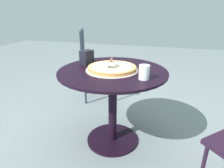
{
  "coord_description": "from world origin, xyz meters",
  "views": [
    {
      "loc": [
        1.43,
        0.41,
        1.16
      ],
      "look_at": [
        0.0,
        -0.01,
        0.57
      ],
      "focal_mm": 30.44,
      "sensor_mm": 36.0,
      "label": 1
    }
  ],
  "objects_px": {
    "drinking_cup": "(144,72)",
    "patio_chair_far": "(91,61)",
    "pizza_on_tray": "(112,68)",
    "pizza_server": "(111,62)",
    "patio_table": "(113,91)",
    "napkin_dispenser": "(87,57)"
  },
  "relations": [
    {
      "from": "drinking_cup",
      "to": "patio_chair_far",
      "type": "distance_m",
      "value": 1.26
    },
    {
      "from": "pizza_on_tray",
      "to": "pizza_server",
      "type": "xyz_separation_m",
      "value": [
        -0.03,
        -0.02,
        0.04
      ]
    },
    {
      "from": "patio_table",
      "to": "pizza_on_tray",
      "type": "relative_size",
      "value": 2.08
    },
    {
      "from": "drinking_cup",
      "to": "patio_chair_far",
      "type": "xyz_separation_m",
      "value": [
        -0.95,
        -0.8,
        -0.22
      ]
    },
    {
      "from": "pizza_on_tray",
      "to": "drinking_cup",
      "type": "xyz_separation_m",
      "value": [
        0.15,
        0.28,
        0.04
      ]
    },
    {
      "from": "pizza_server",
      "to": "patio_chair_far",
      "type": "distance_m",
      "value": 0.95
    },
    {
      "from": "patio_table",
      "to": "pizza_server",
      "type": "xyz_separation_m",
      "value": [
        -0.03,
        -0.02,
        0.25
      ]
    },
    {
      "from": "pizza_server",
      "to": "patio_chair_far",
      "type": "relative_size",
      "value": 0.23
    },
    {
      "from": "drinking_cup",
      "to": "patio_chair_far",
      "type": "bearing_deg",
      "value": -139.89
    },
    {
      "from": "pizza_server",
      "to": "patio_chair_far",
      "type": "bearing_deg",
      "value": -146.93
    },
    {
      "from": "pizza_on_tray",
      "to": "patio_chair_far",
      "type": "height_order",
      "value": "patio_chair_far"
    },
    {
      "from": "pizza_on_tray",
      "to": "drinking_cup",
      "type": "distance_m",
      "value": 0.32
    },
    {
      "from": "napkin_dispenser",
      "to": "patio_table",
      "type": "bearing_deg",
      "value": 88.49
    },
    {
      "from": "napkin_dispenser",
      "to": "pizza_server",
      "type": "bearing_deg",
      "value": 92.78
    },
    {
      "from": "napkin_dispenser",
      "to": "patio_chair_far",
      "type": "distance_m",
      "value": 0.77
    },
    {
      "from": "pizza_on_tray",
      "to": "patio_chair_far",
      "type": "xyz_separation_m",
      "value": [
        -0.8,
        -0.52,
        -0.19
      ]
    },
    {
      "from": "patio_table",
      "to": "pizza_on_tray",
      "type": "distance_m",
      "value": 0.21
    },
    {
      "from": "patio_table",
      "to": "patio_chair_far",
      "type": "height_order",
      "value": "patio_chair_far"
    },
    {
      "from": "pizza_server",
      "to": "napkin_dispenser",
      "type": "bearing_deg",
      "value": -108.01
    },
    {
      "from": "patio_table",
      "to": "drinking_cup",
      "type": "bearing_deg",
      "value": 61.8
    },
    {
      "from": "napkin_dispenser",
      "to": "drinking_cup",
      "type": "bearing_deg",
      "value": 85.48
    },
    {
      "from": "patio_table",
      "to": "patio_chair_far",
      "type": "relative_size",
      "value": 0.97
    }
  ]
}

